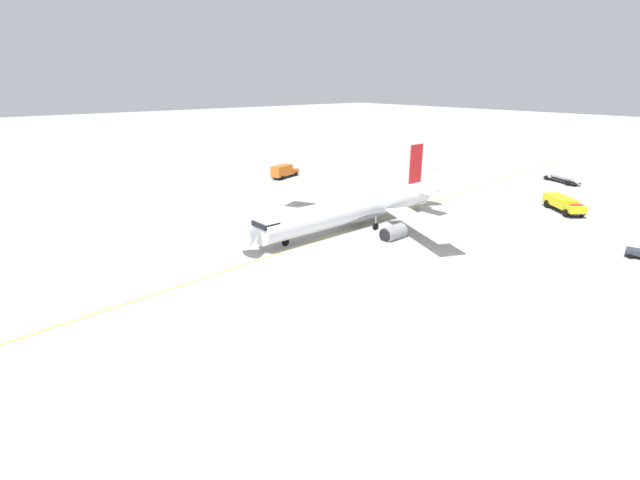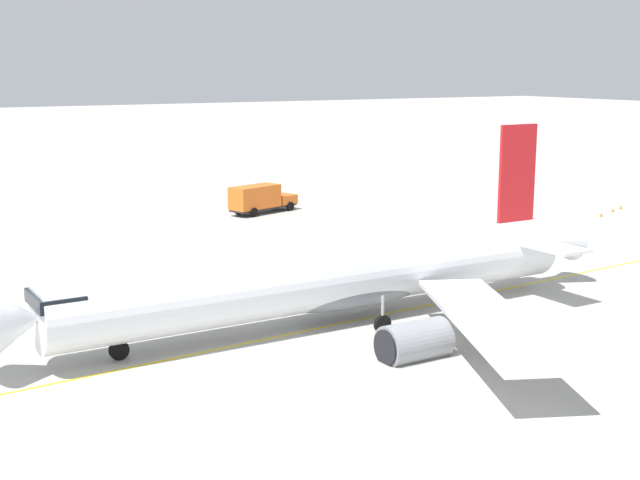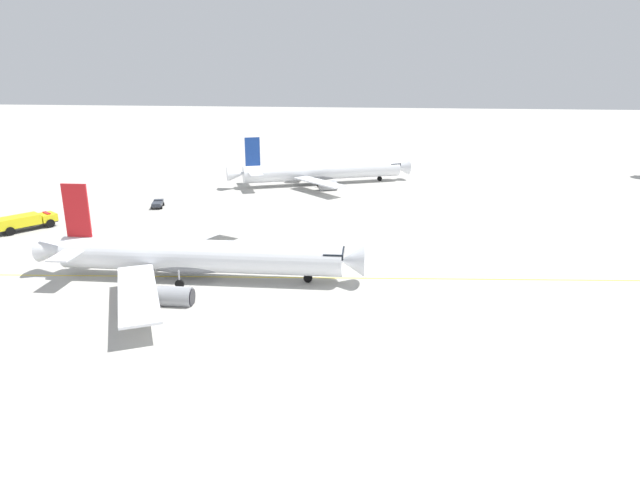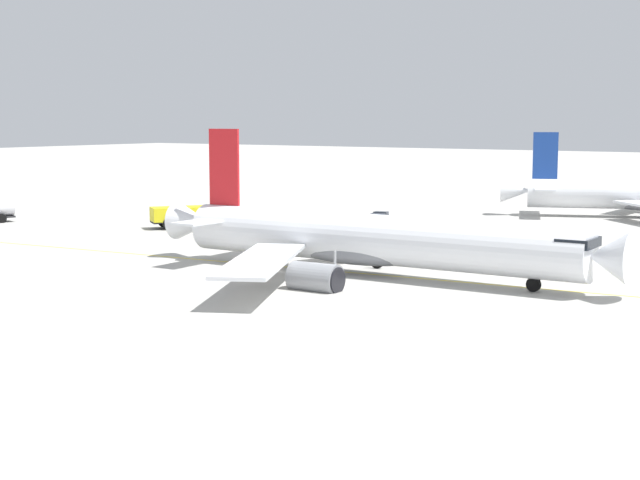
# 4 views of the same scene
# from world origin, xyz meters

# --- Properties ---
(ground_plane) EXTENTS (600.00, 600.00, 0.00)m
(ground_plane) POSITION_xyz_m (0.00, 0.00, 0.00)
(ground_plane) COLOR #ADAAA3
(airliner_main) EXTENTS (38.12, 41.39, 12.09)m
(airliner_main) POSITION_xyz_m (5.90, -0.03, 2.79)
(airliner_main) COLOR white
(airliner_main) RESTS_ON ground_plane
(catering_truck_truck) EXTENTS (4.83, 8.57, 3.10)m
(catering_truck_truck) POSITION_xyz_m (-32.93, 13.58, 1.67)
(catering_truck_truck) COLOR #232326
(catering_truck_truck) RESTS_ON ground_plane
(fire_tender_truck) EXTENTS (9.19, 7.82, 2.50)m
(fire_tender_truck) POSITION_xyz_m (23.33, 34.75, 1.53)
(fire_tender_truck) COLOR #232326
(fire_tender_truck) RESTS_ON ground_plane
(fuel_tanker_truck) EXTENTS (9.64, 5.82, 2.87)m
(fuel_tanker_truck) POSITION_xyz_m (12.60, 59.47, 1.59)
(fuel_tanker_truck) COLOR #232326
(fuel_tanker_truck) RESTS_ON ground_plane
(taxiway_centreline) EXTENTS (17.55, 186.45, 0.01)m
(taxiway_centreline) POSITION_xyz_m (6.40, 0.13, 0.00)
(taxiway_centreline) COLOR yellow
(taxiway_centreline) RESTS_ON ground_plane
(safety_cone_near) EXTENTS (0.36, 0.36, 0.55)m
(safety_cone_near) POSITION_xyz_m (-12.98, 44.18, 0.28)
(safety_cone_near) COLOR orange
(safety_cone_near) RESTS_ON ground_plane
(safety_cone_mid) EXTENTS (0.36, 0.36, 0.55)m
(safety_cone_mid) POSITION_xyz_m (-14.40, 47.53, 0.28)
(safety_cone_mid) COLOR orange
(safety_cone_mid) RESTS_ON ground_plane
(safety_cone_far) EXTENTS (0.36, 0.36, 0.55)m
(safety_cone_far) POSITION_xyz_m (-15.41, 49.93, 0.28)
(safety_cone_far) COLOR orange
(safety_cone_far) RESTS_ON ground_plane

